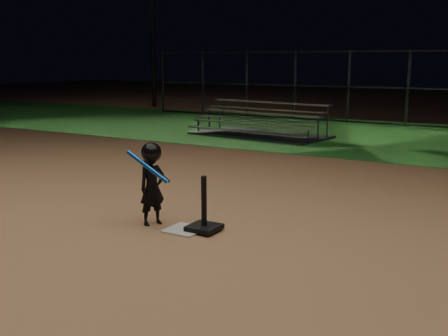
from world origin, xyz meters
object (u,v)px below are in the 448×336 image
batting_tee (204,220)px  bleacher_left (259,129)px  child_batter (152,181)px  home_plate (185,230)px

batting_tee → bleacher_left: bleacher_left is taller
child_batter → bleacher_left: bearing=41.3°
bleacher_left → batting_tee: bearing=-61.1°
child_batter → home_plate: bearing=-67.9°
batting_tee → child_batter: child_batter is taller
home_plate → child_batter: bearing=178.2°
home_plate → bleacher_left: size_ratio=0.11×
home_plate → child_batter: 0.78m
bleacher_left → home_plate: bearing=-62.7°
batting_tee → home_plate: bearing=-157.6°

